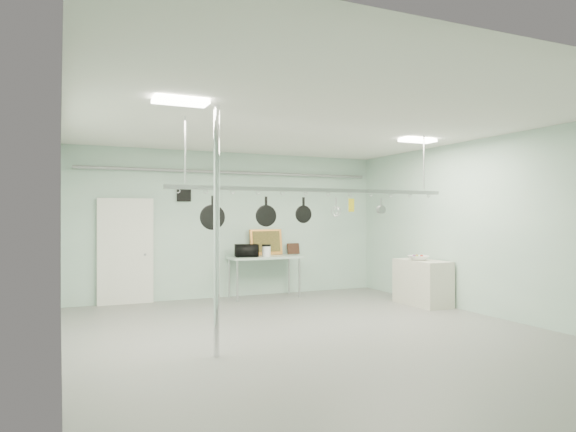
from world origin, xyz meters
name	(u,v)px	position (x,y,z in m)	size (l,w,h in m)	color
floor	(314,334)	(0.00, 0.00, 0.00)	(8.00, 8.00, 0.00)	gray
ceiling	(314,124)	(0.00, 0.00, 3.19)	(7.00, 8.00, 0.02)	silver
back_wall	(233,225)	(0.00, 3.99, 1.60)	(7.00, 0.02, 3.20)	silver
right_wall	(488,227)	(3.49, 0.00, 1.60)	(0.02, 8.00, 3.20)	silver
door	(125,252)	(-2.30, 3.94, 1.05)	(1.10, 0.10, 2.20)	silver
wall_vent	(184,194)	(-1.10, 3.97, 2.25)	(0.30, 0.04, 0.30)	black
conduit_pipe	(234,173)	(0.00, 3.90, 2.75)	(0.07, 0.07, 6.60)	gray
chrome_pole	(217,231)	(-1.70, -0.60, 1.60)	(0.08, 0.08, 3.20)	silver
prep_table	(264,259)	(0.60, 3.60, 0.83)	(1.60, 0.70, 0.91)	silver
side_cabinet	(422,283)	(3.15, 1.40, 0.45)	(0.60, 1.20, 0.90)	beige
pot_rack	(317,188)	(0.20, 0.30, 2.23)	(4.80, 0.06, 1.00)	#B7B7BC
light_panel_left	(181,101)	(-2.20, -0.80, 3.16)	(0.65, 0.30, 0.05)	white
light_panel_right	(418,140)	(2.40, 0.60, 3.16)	(0.65, 0.30, 0.05)	white
microwave	(247,251)	(0.18, 3.58, 1.04)	(0.49, 0.33, 0.27)	black
coffee_canister	(266,251)	(0.60, 3.49, 1.02)	(0.18, 0.18, 0.22)	white
painting_large	(266,242)	(0.76, 3.90, 1.20)	(0.78, 0.05, 0.58)	#D07D38
painting_small	(293,249)	(1.44, 3.90, 1.03)	(0.30, 0.04, 0.25)	#351D12
fruit_bowl	(418,258)	(3.05, 1.40, 0.95)	(0.40, 0.40, 0.10)	white
skillet_left	(212,212)	(-1.50, 0.30, 1.84)	(0.36, 0.06, 0.49)	black
skillet_mid	(266,211)	(-0.67, 0.30, 1.86)	(0.32, 0.06, 0.45)	black
skillet_right	(303,209)	(-0.04, 0.30, 1.89)	(0.27, 0.06, 0.38)	black
whisk	(336,207)	(0.54, 0.30, 1.94)	(0.16, 0.16, 0.29)	silver
grater	(351,205)	(0.83, 0.30, 1.97)	(0.10, 0.02, 0.23)	gold
saucepan	(381,206)	(1.40, 0.30, 1.96)	(0.14, 0.08, 0.25)	#B4B3B8
fruit_cluster	(418,256)	(3.05, 1.40, 0.99)	(0.24, 0.24, 0.09)	#9A160E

